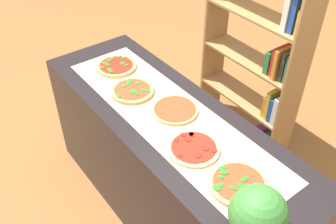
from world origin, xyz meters
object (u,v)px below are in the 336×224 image
at_px(pizza_pepperoni_3, 194,148).
at_px(pizza_spinach_4, 238,184).
at_px(pizza_spinach_1, 132,91).
at_px(watermelon, 258,214).
at_px(pizza_spinach_0, 116,66).
at_px(bookshelf, 262,70).
at_px(pizza_plain_2, 175,110).

distance_m(pizza_pepperoni_3, pizza_spinach_4, 0.31).
distance_m(pizza_spinach_1, watermelon, 1.16).
bearing_deg(pizza_spinach_0, bookshelf, 65.21).
relative_size(pizza_spinach_1, pizza_plain_2, 0.99).
xyz_separation_m(pizza_spinach_0, watermelon, (1.46, -0.20, 0.11)).
bearing_deg(bookshelf, pizza_spinach_0, -114.79).
height_order(pizza_spinach_1, watermelon, watermelon).
xyz_separation_m(pizza_spinach_0, pizza_spinach_4, (1.25, -0.08, 0.00)).
distance_m(pizza_spinach_1, pizza_plain_2, 0.33).
relative_size(pizza_spinach_4, watermelon, 1.18).
height_order(pizza_pepperoni_3, bookshelf, bookshelf).
bearing_deg(bookshelf, pizza_spinach_1, -98.03).
distance_m(pizza_plain_2, watermelon, 0.88).
xyz_separation_m(pizza_spinach_0, pizza_pepperoni_3, (0.93, -0.09, -0.00)).
relative_size(pizza_spinach_1, pizza_spinach_4, 0.95).
bearing_deg(pizza_spinach_0, watermelon, -7.86).
relative_size(pizza_plain_2, pizza_spinach_4, 0.96).
bearing_deg(bookshelf, pizza_pepperoni_3, -66.71).
xyz_separation_m(pizza_plain_2, pizza_pepperoni_3, (0.31, -0.12, -0.00)).
relative_size(pizza_plain_2, bookshelf, 0.18).
distance_m(pizza_spinach_0, pizza_spinach_1, 0.32).
bearing_deg(pizza_spinach_4, pizza_spinach_1, 179.40).
relative_size(pizza_plain_2, pizza_pepperoni_3, 0.99).
xyz_separation_m(pizza_spinach_0, pizza_spinach_1, (0.31, -0.07, 0.00)).
bearing_deg(pizza_plain_2, bookshelf, 99.32).
height_order(pizza_spinach_4, bookshelf, bookshelf).
distance_m(pizza_plain_2, bookshelf, 1.01).
distance_m(pizza_spinach_4, watermelon, 0.27).
xyz_separation_m(pizza_pepperoni_3, pizza_spinach_4, (0.31, 0.01, 0.00)).
height_order(pizza_pepperoni_3, pizza_spinach_4, pizza_spinach_4).
xyz_separation_m(pizza_pepperoni_3, watermelon, (0.53, -0.11, 0.11)).
height_order(pizza_spinach_4, watermelon, watermelon).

